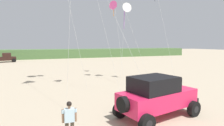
# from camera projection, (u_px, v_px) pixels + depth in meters

# --- Properties ---
(dune_ridge) EXTENTS (90.00, 7.02, 2.39)m
(dune_ridge) POSITION_uv_depth(u_px,v_px,m) (41.00, 54.00, 51.26)
(dune_ridge) COLOR #4C703D
(dune_ridge) RESTS_ON ground_plane
(jeep) EXTENTS (5.01, 3.18, 2.26)m
(jeep) POSITION_uv_depth(u_px,v_px,m) (157.00, 96.00, 10.17)
(jeep) COLOR #EA2151
(jeep) RESTS_ON ground_plane
(person_watching) EXTENTS (0.62, 0.32, 1.67)m
(person_watching) POSITION_uv_depth(u_px,v_px,m) (69.00, 119.00, 7.70)
(person_watching) COLOR #8C664C
(person_watching) RESTS_ON ground_plane
(distant_pickup) EXTENTS (4.87, 3.14, 1.98)m
(distant_pickup) POSITION_uv_depth(u_px,v_px,m) (4.00, 58.00, 40.47)
(distant_pickup) COLOR black
(distant_pickup) RESTS_ON ground_plane
(kite_green_box) EXTENTS (2.32, 3.06, 8.32)m
(kite_green_box) POSITION_uv_depth(u_px,v_px,m) (125.00, 9.00, 20.58)
(kite_green_box) COLOR white
(kite_green_box) RESTS_ON ground_plane
(kite_black_sled) EXTENTS (1.39, 4.12, 8.63)m
(kite_black_sled) POSITION_uv_depth(u_px,v_px,m) (115.00, 6.00, 20.71)
(kite_black_sled) COLOR #E04C93
(kite_black_sled) RESTS_ON ground_plane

